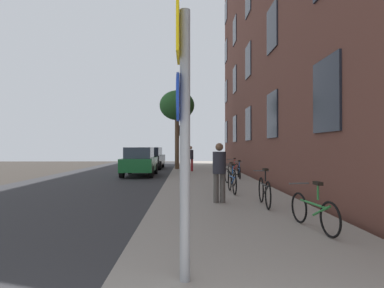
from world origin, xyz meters
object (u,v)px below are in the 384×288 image
at_px(tree_near, 177,106).
at_px(pedestrian_0, 219,169).
at_px(bicycle_3, 230,176).
at_px(car_0, 140,161).
at_px(bicycle_2, 232,181).
at_px(bicycle_5, 234,168).
at_px(bicycle_1, 264,191).
at_px(car_1, 151,158).
at_px(bicycle_0, 314,211).
at_px(sign_post, 183,119).
at_px(traffic_light, 181,138).
at_px(pedestrian_1, 191,157).
at_px(bicycle_4, 239,171).

bearing_deg(tree_near, pedestrian_0, -83.49).
distance_m(bicycle_3, car_0, 6.77).
height_order(bicycle_2, bicycle_5, bicycle_2).
xyz_separation_m(bicycle_1, car_1, (-4.71, 15.87, 0.34)).
relative_size(bicycle_0, pedestrian_0, 1.02).
relative_size(sign_post, bicycle_5, 2.02).
height_order(traffic_light, bicycle_1, traffic_light).
bearing_deg(car_1, sign_post, -82.66).
height_order(pedestrian_1, car_0, pedestrian_1).
bearing_deg(tree_near, car_1, 140.60).
bearing_deg(bicycle_3, car_1, 112.03).
bearing_deg(bicycle_0, tree_near, 100.29).
bearing_deg(bicycle_0, bicycle_2, 99.71).
xyz_separation_m(bicycle_0, pedestrian_0, (-1.45, 2.89, 0.59)).
xyz_separation_m(tree_near, bicycle_5, (3.31, -4.61, -4.05)).
distance_m(traffic_light, bicycle_2, 14.65).
bearing_deg(bicycle_1, bicycle_2, 101.78).
relative_size(bicycle_0, bicycle_5, 1.07).
distance_m(bicycle_0, car_0, 13.27).
distance_m(sign_post, bicycle_0, 3.59).
bearing_deg(car_0, traffic_light, 71.94).
distance_m(bicycle_3, pedestrian_1, 7.34).
relative_size(sign_post, bicycle_1, 1.89).
bearing_deg(bicycle_1, car_1, 106.54).
height_order(sign_post, pedestrian_0, sign_post).
distance_m(bicycle_2, car_1, 14.12).
bearing_deg(traffic_light, bicycle_0, -81.86).
bearing_deg(bicycle_5, bicycle_3, -100.11).
bearing_deg(pedestrian_1, bicycle_4, -64.24).
relative_size(pedestrian_0, car_1, 0.36).
height_order(sign_post, pedestrian_1, sign_post).
bearing_deg(sign_post, tree_near, 91.88).
bearing_deg(sign_post, bicycle_0, 42.68).
relative_size(bicycle_3, pedestrian_1, 1.00).
bearing_deg(bicycle_2, bicycle_5, 81.14).
distance_m(sign_post, bicycle_5, 14.54).
bearing_deg(bicycle_5, sign_post, -100.75).
bearing_deg(tree_near, traffic_light, 84.07).
xyz_separation_m(bicycle_2, pedestrian_1, (-1.26, 9.55, 0.52)).
xyz_separation_m(tree_near, bicycle_4, (3.23, -7.01, -4.06)).
bearing_deg(bicycle_3, tree_near, 104.64).
bearing_deg(sign_post, bicycle_5, 79.25).
bearing_deg(car_1, bicycle_0, -74.59).
distance_m(bicycle_4, car_0, 5.88).
bearing_deg(pedestrian_1, bicycle_0, -81.74).
xyz_separation_m(traffic_light, bicycle_4, (2.96, -9.60, -1.90)).
xyz_separation_m(bicycle_1, bicycle_5, (0.62, 9.60, -0.03)).
bearing_deg(traffic_light, pedestrian_0, -85.45).
bearing_deg(pedestrian_0, car_1, 103.12).
bearing_deg(bicycle_1, bicycle_4, 85.78).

